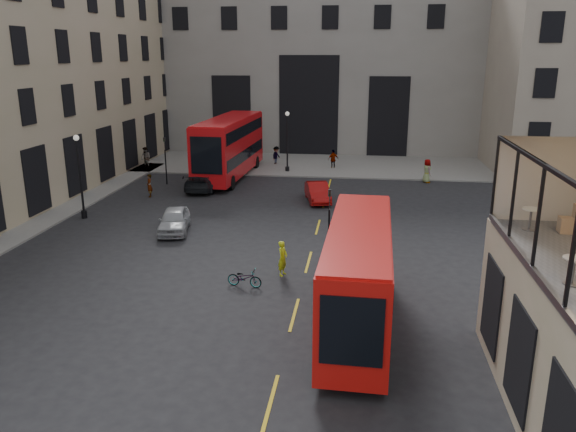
# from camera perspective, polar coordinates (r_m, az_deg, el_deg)

# --- Properties ---
(ground) EXTENTS (140.00, 140.00, 0.00)m
(ground) POSITION_cam_1_polar(r_m,az_deg,el_deg) (17.68, 4.99, -18.87)
(ground) COLOR black
(ground) RESTS_ON ground
(gateway) EXTENTS (35.00, 10.60, 18.00)m
(gateway) POSITION_cam_1_polar(r_m,az_deg,el_deg) (62.71, 2.61, 15.47)
(gateway) COLOR gray
(gateway) RESTS_ON ground
(pavement_far) EXTENTS (40.00, 12.00, 0.12)m
(pavement_far) POSITION_cam_1_polar(r_m,az_deg,el_deg) (53.83, 0.49, 5.39)
(pavement_far) COLOR slate
(pavement_far) RESTS_ON ground
(traffic_light_near) EXTENTS (0.16, 0.20, 3.80)m
(traffic_light_near) POSITION_cam_1_polar(r_m,az_deg,el_deg) (27.62, 4.21, -0.08)
(traffic_light_near) COLOR black
(traffic_light_near) RESTS_ON ground
(traffic_light_far) EXTENTS (0.16, 0.20, 3.80)m
(traffic_light_far) POSITION_cam_1_polar(r_m,az_deg,el_deg) (45.85, -12.37, 6.12)
(traffic_light_far) COLOR black
(traffic_light_far) RESTS_ON ground
(street_lamp_a) EXTENTS (0.36, 0.36, 5.33)m
(street_lamp_a) POSITION_cam_1_polar(r_m,az_deg,el_deg) (37.67, -20.31, 3.30)
(street_lamp_a) COLOR black
(street_lamp_a) RESTS_ON ground
(street_lamp_b) EXTENTS (0.36, 0.36, 5.33)m
(street_lamp_b) POSITION_cam_1_polar(r_m,az_deg,el_deg) (49.52, -0.07, 7.18)
(street_lamp_b) COLOR black
(street_lamp_b) RESTS_ON ground
(bus_near) EXTENTS (2.60, 10.11, 4.01)m
(bus_near) POSITION_cam_1_polar(r_m,az_deg,el_deg) (21.35, 7.16, -5.62)
(bus_near) COLOR red
(bus_near) RESTS_ON ground
(bus_far) EXTENTS (3.39, 12.71, 5.03)m
(bus_far) POSITION_cam_1_polar(r_m,az_deg,el_deg) (47.57, -5.96, 7.25)
(bus_far) COLOR red
(bus_far) RESTS_ON ground
(car_a) EXTENTS (2.42, 4.33, 1.39)m
(car_a) POSITION_cam_1_polar(r_m,az_deg,el_deg) (33.71, -11.48, -0.42)
(car_a) COLOR #9FA2A7
(car_a) RESTS_ON ground
(car_b) EXTENTS (2.31, 4.31, 1.35)m
(car_b) POSITION_cam_1_polar(r_m,az_deg,el_deg) (39.90, 3.03, 2.43)
(car_b) COLOR #9F0A09
(car_b) RESTS_ON ground
(car_c) EXTENTS (2.32, 5.54, 1.60)m
(car_c) POSITION_cam_1_polar(r_m,az_deg,el_deg) (43.93, -8.43, 3.73)
(car_c) COLOR black
(car_c) RESTS_ON ground
(bicycle) EXTENTS (1.68, 0.79, 0.85)m
(bicycle) POSITION_cam_1_polar(r_m,az_deg,el_deg) (25.48, -4.44, -6.28)
(bicycle) COLOR gray
(bicycle) RESTS_ON ground
(cyclist) EXTENTS (0.57, 0.71, 1.69)m
(cyclist) POSITION_cam_1_polar(r_m,az_deg,el_deg) (26.54, -0.54, -4.32)
(cyclist) COLOR #D0E418
(cyclist) RESTS_ON ground
(pedestrian_a) EXTENTS (1.18, 1.08, 1.98)m
(pedestrian_a) POSITION_cam_1_polar(r_m,az_deg,el_deg) (52.94, -14.25, 5.73)
(pedestrian_a) COLOR gray
(pedestrian_a) RESTS_ON ground
(pedestrian_b) EXTENTS (1.02, 1.30, 1.76)m
(pedestrian_b) POSITION_cam_1_polar(r_m,az_deg,el_deg) (53.16, -1.20, 6.14)
(pedestrian_b) COLOR gray
(pedestrian_b) RESTS_ON ground
(pedestrian_c) EXTENTS (1.12, 0.86, 1.77)m
(pedestrian_c) POSITION_cam_1_polar(r_m,az_deg,el_deg) (51.41, 4.61, 5.75)
(pedestrian_c) COLOR gray
(pedestrian_c) RESTS_ON ground
(pedestrian_d) EXTENTS (0.92, 1.10, 1.92)m
(pedestrian_d) POSITION_cam_1_polar(r_m,az_deg,el_deg) (47.08, 13.93, 4.46)
(pedestrian_d) COLOR gray
(pedestrian_d) RESTS_ON ground
(pedestrian_e) EXTENTS (0.59, 0.72, 1.69)m
(pedestrian_e) POSITION_cam_1_polar(r_m,az_deg,el_deg) (42.32, -13.91, 3.01)
(pedestrian_e) COLOR gray
(pedestrian_e) RESTS_ON ground
(cafe_table_mid) EXTENTS (0.56, 0.56, 0.71)m
(cafe_table_mid) POSITION_cam_1_polar(r_m,az_deg,el_deg) (15.61, 27.03, -4.62)
(cafe_table_mid) COLOR beige
(cafe_table_mid) RESTS_ON cafe_floor
(cafe_table_far) EXTENTS (0.58, 0.58, 0.73)m
(cafe_table_far) POSITION_cam_1_polar(r_m,az_deg,el_deg) (19.80, 23.44, 0.03)
(cafe_table_far) COLOR white
(cafe_table_far) RESTS_ON cafe_floor
(cafe_chair_d) EXTENTS (0.48, 0.48, 0.93)m
(cafe_chair_d) POSITION_cam_1_polar(r_m,az_deg,el_deg) (20.07, 26.50, -0.74)
(cafe_chair_d) COLOR tan
(cafe_chair_d) RESTS_ON cafe_floor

